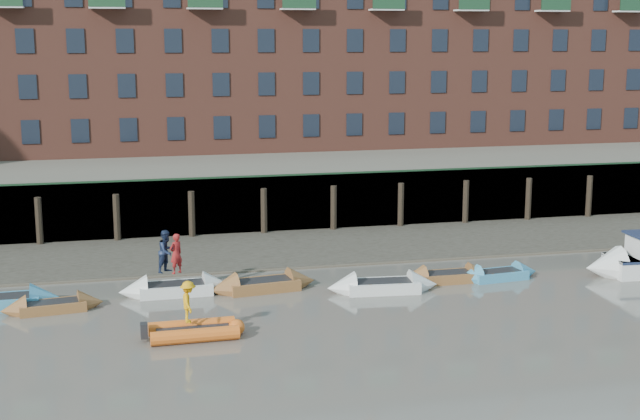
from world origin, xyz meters
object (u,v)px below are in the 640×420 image
object	(u,v)px
rowboat_6	(447,277)
motor_launch	(640,261)
rib_tender	(197,330)
rowboat_7	(498,275)
person_rower_b	(167,251)
rowboat_3	(176,289)
person_rower_a	(176,254)
rowboat_5	(383,286)
rowboat_4	(263,285)
rowboat_2	(53,306)
person_rib_crew	(188,302)

from	to	relation	value
rowboat_6	motor_launch	distance (m)	9.18
rib_tender	rowboat_7	bearing A→B (deg)	17.82
rib_tender	person_rower_b	xyz separation A→B (m)	(-0.68, 6.03, 1.60)
rowboat_3	rowboat_7	distance (m)	14.51
person_rower_a	person_rower_b	bearing A→B (deg)	-74.03
rowboat_5	rib_tender	size ratio (longest dim) A/B	1.41
rowboat_5	rowboat_6	size ratio (longest dim) A/B	1.16
rowboat_5	rowboat_3	bearing A→B (deg)	174.55
rowboat_4	motor_launch	bearing A→B (deg)	-12.20
rowboat_2	motor_launch	world-z (taller)	motor_launch
rowboat_3	rowboat_6	bearing A→B (deg)	-4.62
rowboat_5	person_rib_crew	xyz separation A→B (m)	(-8.69, -4.04, 1.10)
rowboat_4	rowboat_6	world-z (taller)	rowboat_4
rowboat_2	person_rib_crew	world-z (taller)	person_rib_crew
rowboat_3	rowboat_5	distance (m)	8.92
rowboat_4	person_rower_b	bearing A→B (deg)	165.32
rowboat_7	person_rower_b	size ratio (longest dim) A/B	2.24
person_rower_b	person_rower_a	bearing A→B (deg)	-83.65
rowboat_5	rowboat_7	xyz separation A→B (m)	(5.72, 0.72, -0.04)
person_rib_crew	rowboat_6	bearing A→B (deg)	-67.66
rowboat_3	rib_tender	distance (m)	5.81
rowboat_3	motor_launch	size ratio (longest dim) A/B	0.78
rowboat_7	motor_launch	xyz separation A→B (m)	(6.71, -0.81, 0.44)
rowboat_2	rowboat_6	bearing A→B (deg)	-5.50
rowboat_7	person_rower_b	xyz separation A→B (m)	(-14.79, 1.18, 1.66)
rowboat_2	rowboat_7	xyz separation A→B (m)	(19.48, 0.36, 0.00)
rowboat_5	rowboat_7	world-z (taller)	rowboat_5
person_rower_b	rowboat_2	bearing A→B (deg)	152.15
rowboat_2	person_rib_crew	size ratio (longest dim) A/B	2.65
person_rower_b	person_rib_crew	xyz separation A→B (m)	(0.39, -5.94, -0.52)
rowboat_2	person_rower_a	xyz separation A→B (m)	(5.06, 1.24, 1.60)
rowboat_6	person_rib_crew	bearing A→B (deg)	-157.74
person_rower_a	person_rower_b	size ratio (longest dim) A/B	0.94
rib_tender	motor_launch	xyz separation A→B (m)	(20.82, 4.05, 0.38)
rowboat_5	person_rower_b	world-z (taller)	person_rower_b
rowboat_4	rib_tender	world-z (taller)	rowboat_4
rowboat_3	rib_tender	bearing A→B (deg)	-87.31
motor_launch	person_rower_b	bearing A→B (deg)	-1.88
person_rower_a	person_rib_crew	distance (m)	5.67
rowboat_3	person_rower_a	bearing A→B (deg)	-43.53
rowboat_4	rowboat_5	bearing A→B (deg)	-22.74
rowboat_4	person_rower_a	bearing A→B (deg)	169.05
rowboat_7	rib_tender	size ratio (longest dim) A/B	1.17
rowboat_6	motor_launch	size ratio (longest dim) A/B	0.69
rib_tender	person_rib_crew	distance (m)	1.13
person_rower_a	rowboat_5	bearing A→B (deg)	133.23
rowboat_4	person_rib_crew	world-z (taller)	person_rib_crew
motor_launch	person_rower_a	bearing A→B (deg)	-1.20
rowboat_4	rib_tender	distance (m)	6.47
rowboat_2	rowboat_4	xyz separation A→B (m)	(8.75, 1.01, 0.04)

